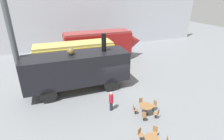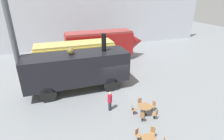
% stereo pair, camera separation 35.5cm
% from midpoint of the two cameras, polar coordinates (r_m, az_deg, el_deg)
% --- Properties ---
extents(ground_plane, '(80.00, 80.00, 0.00)m').
position_cam_midpoint_polar(ground_plane, '(16.62, 0.75, -6.34)').
color(ground_plane, gray).
extents(backdrop_wall, '(44.00, 0.15, 9.00)m').
position_cam_midpoint_polar(backdrop_wall, '(29.41, -10.35, 15.78)').
color(backdrop_wall, '#B2B7C1').
rests_on(backdrop_wall, ground_plane).
extents(streamlined_locomotive, '(10.57, 2.56, 3.92)m').
position_cam_midpoint_polar(streamlined_locomotive, '(23.39, -3.26, 8.66)').
color(streamlined_locomotive, maroon).
rests_on(streamlined_locomotive, ground_plane).
extents(passenger_coach_vintage, '(8.23, 2.45, 3.60)m').
position_cam_midpoint_polar(passenger_coach_vintage, '(19.22, -12.51, 4.24)').
color(passenger_coach_vintage, '#E0C64C').
rests_on(passenger_coach_vintage, ground_plane).
extents(steam_locomotive, '(9.09, 2.70, 5.13)m').
position_cam_midpoint_polar(steam_locomotive, '(15.89, -11.75, 0.57)').
color(steam_locomotive, black).
rests_on(steam_locomotive, ground_plane).
extents(cafe_table_near, '(0.84, 0.84, 0.70)m').
position_cam_midpoint_polar(cafe_table_near, '(11.05, 11.86, -21.48)').
color(cafe_table_near, black).
rests_on(cafe_table_near, ground_plane).
extents(cafe_table_mid, '(0.97, 0.97, 0.77)m').
position_cam_midpoint_polar(cafe_table_mid, '(13.33, 10.35, -11.92)').
color(cafe_table_mid, black).
rests_on(cafe_table_mid, ground_plane).
extents(cafe_chair_0, '(0.40, 0.40, 0.87)m').
position_cam_midpoint_polar(cafe_chair_0, '(11.64, 12.90, -19.03)').
color(cafe_chair_0, black).
rests_on(cafe_chair_0, ground_plane).
extents(cafe_chair_1, '(0.38, 0.40, 0.87)m').
position_cam_midpoint_polar(cafe_chair_1, '(11.37, 8.29, -19.86)').
color(cafe_chair_1, black).
rests_on(cafe_chair_1, ground_plane).
extents(cafe_chair_5, '(0.39, 0.38, 0.87)m').
position_cam_midpoint_polar(cafe_chair_5, '(13.29, 6.57, -12.40)').
color(cafe_chair_5, black).
rests_on(cafe_chair_5, ground_plane).
extents(cafe_chair_6, '(0.40, 0.41, 0.87)m').
position_cam_midpoint_polar(cafe_chair_6, '(12.71, 9.63, -14.52)').
color(cafe_chair_6, black).
rests_on(cafe_chair_6, ground_plane).
extents(cafe_chair_7, '(0.39, 0.40, 0.87)m').
position_cam_midpoint_polar(cafe_chair_7, '(13.13, 13.72, -13.53)').
color(cafe_chair_7, black).
rests_on(cafe_chair_7, ground_plane).
extents(cafe_chair_8, '(0.38, 0.36, 0.87)m').
position_cam_midpoint_polar(cafe_chair_8, '(13.93, 12.90, -11.05)').
color(cafe_chair_8, black).
rests_on(cafe_chair_8, ground_plane).
extents(cafe_chair_9, '(0.36, 0.36, 0.87)m').
position_cam_midpoint_polar(cafe_chair_9, '(14.02, 8.75, -10.41)').
color(cafe_chair_9, black).
rests_on(cafe_chair_9, ground_plane).
extents(visitor_person, '(0.34, 0.34, 1.59)m').
position_cam_midpoint_polar(visitor_person, '(13.43, -1.06, -9.98)').
color(visitor_person, '#262633').
rests_on(visitor_person, ground_plane).
extents(support_pillar, '(0.44, 0.44, 8.00)m').
position_cam_midpoint_polar(support_pillar, '(16.11, -29.59, 5.04)').
color(support_pillar, '#4C5156').
rests_on(support_pillar, ground_plane).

